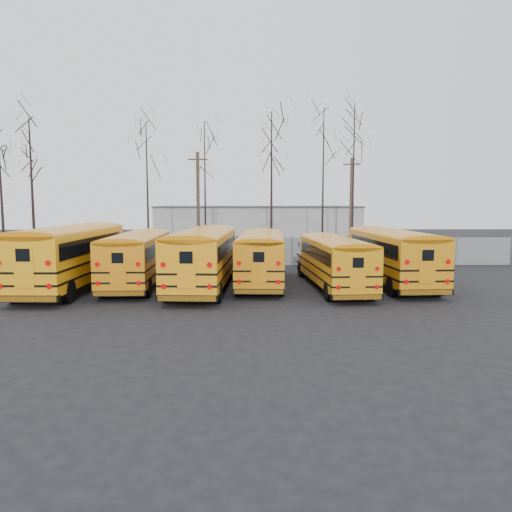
{
  "coord_description": "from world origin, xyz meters",
  "views": [
    {
      "loc": [
        0.7,
        -23.83,
        4.56
      ],
      "look_at": [
        1.23,
        3.49,
        1.6
      ],
      "focal_mm": 35.0,
      "sensor_mm": 36.0,
      "label": 1
    }
  ],
  "objects_px": {
    "bus_a": "(72,251)",
    "bus_c": "(204,253)",
    "bus_e": "(334,258)",
    "bus_f": "(391,252)",
    "utility_pole_right": "(351,205)",
    "bus_d": "(261,253)",
    "utility_pole_left": "(198,206)",
    "bus_b": "(138,254)"
  },
  "relations": [
    {
      "from": "bus_c",
      "to": "utility_pole_right",
      "type": "relative_size",
      "value": 1.39
    },
    {
      "from": "bus_a",
      "to": "bus_d",
      "type": "height_order",
      "value": "bus_a"
    },
    {
      "from": "bus_a",
      "to": "bus_c",
      "type": "height_order",
      "value": "bus_a"
    },
    {
      "from": "utility_pole_left",
      "to": "bus_a",
      "type": "bearing_deg",
      "value": -108.85
    },
    {
      "from": "bus_b",
      "to": "utility_pole_left",
      "type": "distance_m",
      "value": 12.09
    },
    {
      "from": "bus_a",
      "to": "bus_f",
      "type": "relative_size",
      "value": 1.09
    },
    {
      "from": "bus_b",
      "to": "bus_d",
      "type": "xyz_separation_m",
      "value": [
        6.75,
        0.34,
        -0.01
      ]
    },
    {
      "from": "bus_b",
      "to": "utility_pole_left",
      "type": "xyz_separation_m",
      "value": [
        2.2,
        11.61,
        2.56
      ]
    },
    {
      "from": "bus_c",
      "to": "bus_f",
      "type": "bearing_deg",
      "value": 9.81
    },
    {
      "from": "bus_d",
      "to": "utility_pole_left",
      "type": "relative_size",
      "value": 1.28
    },
    {
      "from": "bus_a",
      "to": "utility_pole_left",
      "type": "bearing_deg",
      "value": 68.05
    },
    {
      "from": "bus_c",
      "to": "bus_d",
      "type": "height_order",
      "value": "bus_c"
    },
    {
      "from": "bus_c",
      "to": "bus_e",
      "type": "bearing_deg",
      "value": 1.54
    },
    {
      "from": "bus_a",
      "to": "bus_b",
      "type": "height_order",
      "value": "bus_a"
    },
    {
      "from": "bus_d",
      "to": "utility_pole_left",
      "type": "xyz_separation_m",
      "value": [
        -4.54,
        11.27,
        2.57
      ]
    },
    {
      "from": "bus_b",
      "to": "bus_c",
      "type": "xyz_separation_m",
      "value": [
        3.67,
        -1.02,
        0.15
      ]
    },
    {
      "from": "bus_b",
      "to": "utility_pole_right",
      "type": "xyz_separation_m",
      "value": [
        15.13,
        16.81,
        2.58
      ]
    },
    {
      "from": "bus_f",
      "to": "bus_a",
      "type": "bearing_deg",
      "value": -179.25
    },
    {
      "from": "bus_f",
      "to": "utility_pole_right",
      "type": "height_order",
      "value": "utility_pole_right"
    },
    {
      "from": "bus_a",
      "to": "bus_f",
      "type": "distance_m",
      "value": 17.2
    },
    {
      "from": "bus_f",
      "to": "bus_d",
      "type": "bearing_deg",
      "value": 175.89
    },
    {
      "from": "bus_e",
      "to": "utility_pole_left",
      "type": "relative_size",
      "value": 1.21
    },
    {
      "from": "bus_c",
      "to": "bus_d",
      "type": "bearing_deg",
      "value": 27.16
    },
    {
      "from": "bus_e",
      "to": "bus_f",
      "type": "relative_size",
      "value": 0.9
    },
    {
      "from": "utility_pole_left",
      "to": "utility_pole_right",
      "type": "bearing_deg",
      "value": 26.68
    },
    {
      "from": "bus_b",
      "to": "bus_d",
      "type": "relative_size",
      "value": 1.0
    },
    {
      "from": "bus_a",
      "to": "bus_c",
      "type": "distance_m",
      "value": 6.92
    },
    {
      "from": "bus_b",
      "to": "bus_f",
      "type": "height_order",
      "value": "bus_f"
    },
    {
      "from": "bus_d",
      "to": "utility_pole_right",
      "type": "height_order",
      "value": "utility_pole_right"
    },
    {
      "from": "bus_e",
      "to": "bus_f",
      "type": "distance_m",
      "value": 3.67
    },
    {
      "from": "bus_e",
      "to": "utility_pole_right",
      "type": "bearing_deg",
      "value": 72.47
    },
    {
      "from": "bus_b",
      "to": "utility_pole_right",
      "type": "height_order",
      "value": "utility_pole_right"
    },
    {
      "from": "bus_b",
      "to": "utility_pole_right",
      "type": "distance_m",
      "value": 22.76
    },
    {
      "from": "bus_f",
      "to": "bus_e",
      "type": "bearing_deg",
      "value": -160.43
    },
    {
      "from": "bus_d",
      "to": "bus_b",
      "type": "bearing_deg",
      "value": -173.93
    },
    {
      "from": "utility_pole_right",
      "to": "bus_f",
      "type": "bearing_deg",
      "value": -74.41
    },
    {
      "from": "bus_b",
      "to": "bus_e",
      "type": "xyz_separation_m",
      "value": [
        10.53,
        -1.24,
        -0.1
      ]
    },
    {
      "from": "utility_pole_left",
      "to": "utility_pole_right",
      "type": "relative_size",
      "value": 1.0
    },
    {
      "from": "bus_a",
      "to": "bus_c",
      "type": "bearing_deg",
      "value": 0.22
    },
    {
      "from": "utility_pole_left",
      "to": "utility_pole_right",
      "type": "xyz_separation_m",
      "value": [
        12.93,
        5.2,
        0.02
      ]
    },
    {
      "from": "bus_a",
      "to": "bus_e",
      "type": "relative_size",
      "value": 1.21
    },
    {
      "from": "bus_c",
      "to": "utility_pole_left",
      "type": "relative_size",
      "value": 1.39
    }
  ]
}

